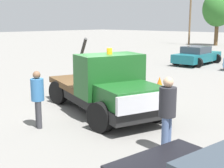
# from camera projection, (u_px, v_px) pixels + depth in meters

# --- Properties ---
(ground_plane) EXTENTS (160.00, 160.00, 0.00)m
(ground_plane) POSITION_uv_depth(u_px,v_px,m) (102.00, 111.00, 10.99)
(ground_plane) COLOR gray
(tow_truck) EXTENTS (5.79, 3.57, 2.51)m
(tow_truck) POSITION_uv_depth(u_px,v_px,m) (106.00, 88.00, 10.53)
(tow_truck) COLOR black
(tow_truck) RESTS_ON ground
(person_near_truck) EXTENTS (0.41, 0.41, 1.85)m
(person_near_truck) POSITION_uv_depth(u_px,v_px,m) (167.00, 109.00, 7.38)
(person_near_truck) COLOR #475B84
(person_near_truck) RESTS_ON ground
(person_at_hood) EXTENTS (0.38, 0.38, 1.70)m
(person_at_hood) POSITION_uv_depth(u_px,v_px,m) (38.00, 95.00, 9.14)
(person_at_hood) COLOR #38383D
(person_at_hood) RESTS_ON ground
(parked_car_teal) EXTENTS (2.47, 4.66, 1.34)m
(parked_car_teal) POSITION_uv_depth(u_px,v_px,m) (197.00, 56.00, 22.84)
(parked_car_teal) COLOR #196670
(parked_car_teal) RESTS_ON ground
(tree_right) EXTENTS (3.89, 3.89, 6.95)m
(tree_right) POSITION_uv_depth(u_px,v_px,m) (218.00, 9.00, 40.03)
(tree_right) COLOR brown
(tree_right) RESTS_ON ground
(traffic_cone) EXTENTS (0.40, 0.40, 0.55)m
(traffic_cone) POSITION_uv_depth(u_px,v_px,m) (160.00, 83.00, 14.75)
(traffic_cone) COLOR black
(traffic_cone) RESTS_ON ground
(utility_pole) EXTENTS (2.20, 0.24, 9.87)m
(utility_pole) POSITION_uv_depth(u_px,v_px,m) (191.00, 5.00, 41.51)
(utility_pole) COLOR brown
(utility_pole) RESTS_ON ground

